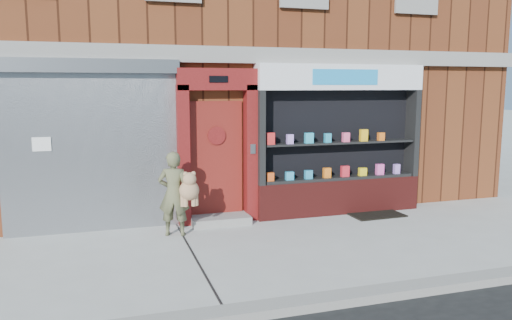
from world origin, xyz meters
name	(u,v)px	position (x,y,z in m)	size (l,w,h in m)	color
ground	(290,247)	(0.00, 0.00, 0.00)	(80.00, 80.00, 0.00)	#9E9E99
curb	(355,297)	(0.00, -2.15, 0.06)	(60.00, 0.30, 0.12)	gray
building	(209,31)	(0.00, 5.99, 4.00)	(12.00, 8.16, 8.00)	#582714
shutter_bay	(91,136)	(-3.00, 1.93, 1.72)	(3.10, 0.30, 3.04)	gray
red_door_bay	(218,146)	(-0.75, 1.86, 1.46)	(1.52, 0.58, 2.90)	#550E0E
pharmacy_bay	(339,146)	(1.75, 1.81, 1.37)	(3.50, 0.41, 3.00)	#5A1815
woman	(176,193)	(-1.63, 1.21, 0.76)	(0.73, 0.56, 1.48)	brown
doormat	(375,214)	(2.39, 1.42, 0.01)	(1.06, 0.75, 0.03)	black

